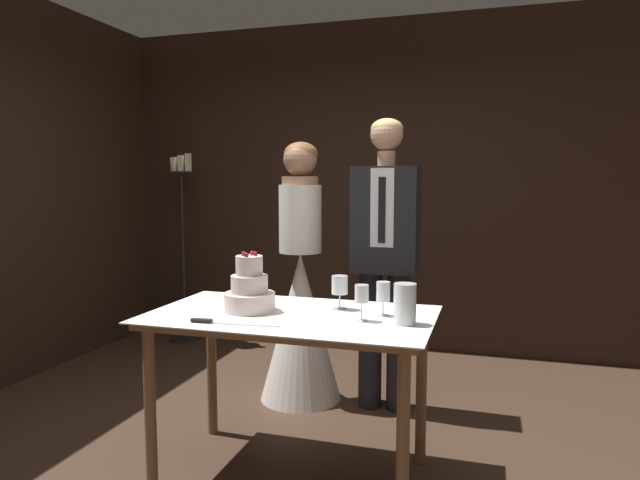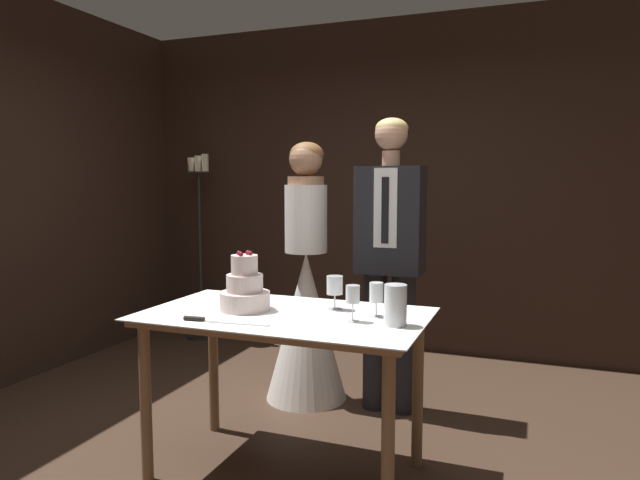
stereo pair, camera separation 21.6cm
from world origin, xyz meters
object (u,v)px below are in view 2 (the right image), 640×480
object	(u,v)px
tiered_cake	(245,290)
wine_glass_far	(376,293)
hurricane_candle	(395,306)
candle_stand	(200,243)
bride	(306,305)
cake_knife	(209,320)
cake_table	(285,333)
wine_glass_near	(353,296)
groom	(390,251)
wine_glass_middle	(335,287)

from	to	relation	value
tiered_cake	wine_glass_far	bearing A→B (deg)	8.14
hurricane_candle	candle_stand	xyz separation A→B (m)	(-2.33, 2.05, -0.01)
tiered_cake	hurricane_candle	size ratio (longest dim) A/B	1.61
bride	tiered_cake	bearing A→B (deg)	-86.08
cake_knife	bride	world-z (taller)	bride
cake_knife	bride	size ratio (longest dim) A/B	0.24
hurricane_candle	candle_stand	world-z (taller)	candle_stand
cake_table	wine_glass_near	world-z (taller)	wine_glass_near
wine_glass_near	groom	size ratio (longest dim) A/B	0.09
wine_glass_near	groom	xyz separation A→B (m)	(-0.08, 1.01, 0.09)
tiered_cake	bride	world-z (taller)	bride
groom	cake_knife	bearing A→B (deg)	-113.18
wine_glass_middle	wine_glass_far	bearing A→B (deg)	-17.88
wine_glass_far	cake_knife	bearing A→B (deg)	-151.65
cake_table	candle_stand	world-z (taller)	candle_stand
cake_knife	tiered_cake	bearing A→B (deg)	77.50
cake_knife	wine_glass_middle	distance (m)	0.64
wine_glass_far	candle_stand	size ratio (longest dim) A/B	0.10
wine_glass_far	groom	world-z (taller)	groom
cake_knife	wine_glass_middle	size ratio (longest dim) A/B	2.45
wine_glass_near	wine_glass_middle	bearing A→B (deg)	127.78
cake_knife	wine_glass_middle	bearing A→B (deg)	39.36
wine_glass_near	wine_glass_middle	distance (m)	0.26
candle_stand	wine_glass_middle	bearing A→B (deg)	-43.11
cake_knife	candle_stand	world-z (taller)	candle_stand
groom	candle_stand	xyz separation A→B (m)	(-2.06, 1.05, -0.14)
cake_table	tiered_cake	size ratio (longest dim) A/B	4.62
hurricane_candle	cake_knife	bearing A→B (deg)	-163.49
cake_knife	wine_glass_far	world-z (taller)	wine_glass_far
wine_glass_near	candle_stand	size ratio (longest dim) A/B	0.10
candle_stand	groom	bearing A→B (deg)	-26.96
cake_table	cake_knife	world-z (taller)	cake_knife
wine_glass_near	wine_glass_far	size ratio (longest dim) A/B	1.02
wine_glass_far	bride	distance (m)	1.17
wine_glass_middle	wine_glass_far	world-z (taller)	wine_glass_middle
wine_glass_far	hurricane_candle	size ratio (longest dim) A/B	0.89
cake_table	groom	world-z (taller)	groom
wine_glass_middle	hurricane_candle	xyz separation A→B (m)	(0.36, -0.21, -0.03)
cake_table	bride	bearing A→B (deg)	106.30
tiered_cake	wine_glass_middle	size ratio (longest dim) A/B	1.75
tiered_cake	hurricane_candle	xyz separation A→B (m)	(0.78, -0.04, -0.01)
cake_knife	wine_glass_near	distance (m)	0.67
wine_glass_far	hurricane_candle	xyz separation A→B (m)	(0.12, -0.13, -0.02)
tiered_cake	groom	size ratio (longest dim) A/B	0.16
wine_glass_middle	wine_glass_far	size ratio (longest dim) A/B	1.03
tiered_cake	bride	xyz separation A→B (m)	(-0.07, 0.97, -0.28)
hurricane_candle	bride	bearing A→B (deg)	129.87
wine_glass_near	bride	xyz separation A→B (m)	(-0.64, 1.01, -0.30)
wine_glass_far	hurricane_candle	bearing A→B (deg)	-46.58
cake_table	bride	size ratio (longest dim) A/B	0.80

